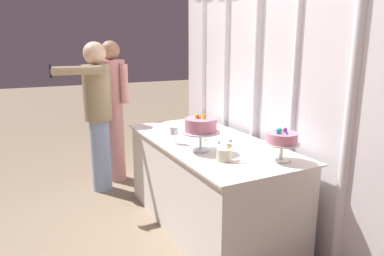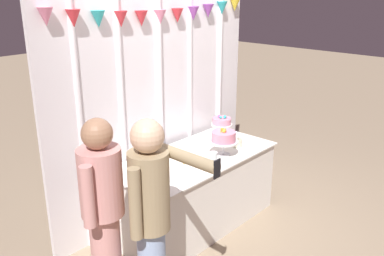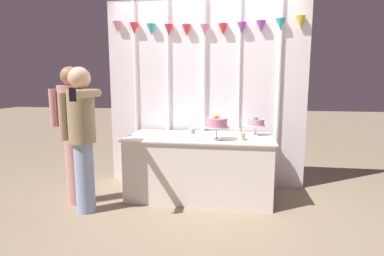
{
  "view_description": "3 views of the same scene",
  "coord_description": "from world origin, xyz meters",
  "px_view_note": "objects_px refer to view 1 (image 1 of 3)",
  "views": [
    {
      "loc": [
        2.46,
        -1.31,
        1.55
      ],
      "look_at": [
        -0.14,
        0.02,
        0.86
      ],
      "focal_mm": 32.63,
      "sensor_mm": 36.0,
      "label": 1
    },
    {
      "loc": [
        -2.9,
        -2.5,
        2.42
      ],
      "look_at": [
        0.07,
        0.19,
        1.03
      ],
      "focal_mm": 39.38,
      "sensor_mm": 36.0,
      "label": 2
    },
    {
      "loc": [
        0.46,
        -3.55,
        1.44
      ],
      "look_at": [
        -0.09,
        0.07,
        0.87
      ],
      "focal_mm": 28.43,
      "sensor_mm": 36.0,
      "label": 3
    }
  ],
  "objects_px": {
    "cake_table": "(208,183)",
    "guest_man_pink_jacket": "(113,105)",
    "wine_glass": "(174,131)",
    "tealight_near_left": "(205,139)",
    "cake_display_nearleft": "(201,127)",
    "flower_vase": "(224,154)",
    "tealight_far_left": "(188,135)",
    "cake_display_nearright": "(282,140)",
    "guest_man_dark_suit": "(97,109)"
  },
  "relations": [
    {
      "from": "cake_table",
      "to": "cake_display_nearleft",
      "type": "height_order",
      "value": "cake_display_nearleft"
    },
    {
      "from": "wine_glass",
      "to": "guest_man_dark_suit",
      "type": "height_order",
      "value": "guest_man_dark_suit"
    },
    {
      "from": "cake_display_nearright",
      "to": "tealight_far_left",
      "type": "bearing_deg",
      "value": -163.5
    },
    {
      "from": "cake_display_nearleft",
      "to": "tealight_far_left",
      "type": "relative_size",
      "value": 5.9
    },
    {
      "from": "cake_display_nearright",
      "to": "guest_man_pink_jacket",
      "type": "bearing_deg",
      "value": -163.41
    },
    {
      "from": "cake_display_nearleft",
      "to": "guest_man_dark_suit",
      "type": "xyz_separation_m",
      "value": [
        -1.41,
        -0.47,
        -0.05
      ]
    },
    {
      "from": "cake_display_nearleft",
      "to": "wine_glass",
      "type": "bearing_deg",
      "value": -160.65
    },
    {
      "from": "tealight_far_left",
      "to": "guest_man_dark_suit",
      "type": "relative_size",
      "value": 0.03
    },
    {
      "from": "cake_display_nearright",
      "to": "wine_glass",
      "type": "bearing_deg",
      "value": -146.6
    },
    {
      "from": "cake_display_nearleft",
      "to": "cake_display_nearright",
      "type": "bearing_deg",
      "value": 40.06
    },
    {
      "from": "wine_glass",
      "to": "guest_man_pink_jacket",
      "type": "xyz_separation_m",
      "value": [
        -1.37,
        -0.14,
        0.02
      ]
    },
    {
      "from": "guest_man_dark_suit",
      "to": "cake_display_nearleft",
      "type": "bearing_deg",
      "value": 18.42
    },
    {
      "from": "cake_display_nearright",
      "to": "guest_man_dark_suit",
      "type": "relative_size",
      "value": 0.15
    },
    {
      "from": "wine_glass",
      "to": "tealight_near_left",
      "type": "height_order",
      "value": "wine_glass"
    },
    {
      "from": "wine_glass",
      "to": "cake_table",
      "type": "bearing_deg",
      "value": 79.71
    },
    {
      "from": "tealight_near_left",
      "to": "cake_display_nearright",
      "type": "bearing_deg",
      "value": 17.37
    },
    {
      "from": "wine_glass",
      "to": "tealight_far_left",
      "type": "distance_m",
      "value": 0.3
    },
    {
      "from": "flower_vase",
      "to": "guest_man_pink_jacket",
      "type": "relative_size",
      "value": 0.1
    },
    {
      "from": "cake_table",
      "to": "wine_glass",
      "type": "distance_m",
      "value": 0.57
    },
    {
      "from": "cake_display_nearleft",
      "to": "tealight_near_left",
      "type": "bearing_deg",
      "value": 143.74
    },
    {
      "from": "cake_table",
      "to": "guest_man_pink_jacket",
      "type": "height_order",
      "value": "guest_man_pink_jacket"
    },
    {
      "from": "cake_table",
      "to": "flower_vase",
      "type": "distance_m",
      "value": 0.68
    },
    {
      "from": "guest_man_pink_jacket",
      "to": "cake_table",
      "type": "bearing_deg",
      "value": 16.89
    },
    {
      "from": "flower_vase",
      "to": "tealight_far_left",
      "type": "bearing_deg",
      "value": 173.68
    },
    {
      "from": "wine_glass",
      "to": "guest_man_pink_jacket",
      "type": "height_order",
      "value": "guest_man_pink_jacket"
    },
    {
      "from": "cake_table",
      "to": "cake_display_nearleft",
      "type": "relative_size",
      "value": 5.91
    },
    {
      "from": "cake_table",
      "to": "wine_glass",
      "type": "bearing_deg",
      "value": -100.29
    },
    {
      "from": "cake_display_nearleft",
      "to": "flower_vase",
      "type": "relative_size",
      "value": 1.89
    },
    {
      "from": "cake_display_nearright",
      "to": "tealight_near_left",
      "type": "distance_m",
      "value": 0.74
    },
    {
      "from": "cake_table",
      "to": "flower_vase",
      "type": "bearing_deg",
      "value": -17.61
    },
    {
      "from": "tealight_far_left",
      "to": "flower_vase",
      "type": "bearing_deg",
      "value": -6.32
    },
    {
      "from": "cake_display_nearright",
      "to": "guest_man_pink_jacket",
      "type": "distance_m",
      "value": 2.2
    },
    {
      "from": "guest_man_pink_jacket",
      "to": "guest_man_dark_suit",
      "type": "relative_size",
      "value": 1.01
    },
    {
      "from": "cake_display_nearright",
      "to": "tealight_near_left",
      "type": "relative_size",
      "value": 6.7
    },
    {
      "from": "tealight_near_left",
      "to": "cake_display_nearleft",
      "type": "bearing_deg",
      "value": -36.26
    },
    {
      "from": "flower_vase",
      "to": "guest_man_dark_suit",
      "type": "distance_m",
      "value": 1.77
    },
    {
      "from": "tealight_near_left",
      "to": "guest_man_pink_jacket",
      "type": "bearing_deg",
      "value": -163.8
    },
    {
      "from": "tealight_near_left",
      "to": "cake_table",
      "type": "bearing_deg",
      "value": 59.0
    },
    {
      "from": "flower_vase",
      "to": "cake_display_nearright",
      "type": "bearing_deg",
      "value": 63.09
    },
    {
      "from": "tealight_near_left",
      "to": "guest_man_pink_jacket",
      "type": "height_order",
      "value": "guest_man_pink_jacket"
    },
    {
      "from": "cake_display_nearright",
      "to": "tealight_near_left",
      "type": "height_order",
      "value": "cake_display_nearright"
    },
    {
      "from": "cake_table",
      "to": "cake_display_nearleft",
      "type": "xyz_separation_m",
      "value": [
        0.22,
        -0.19,
        0.57
      ]
    },
    {
      "from": "cake_display_nearleft",
      "to": "tealight_near_left",
      "type": "height_order",
      "value": "cake_display_nearleft"
    },
    {
      "from": "flower_vase",
      "to": "tealight_far_left",
      "type": "xyz_separation_m",
      "value": [
        -0.74,
        0.08,
        -0.04
      ]
    },
    {
      "from": "flower_vase",
      "to": "cake_display_nearleft",
      "type": "bearing_deg",
      "value": -173.06
    },
    {
      "from": "flower_vase",
      "to": "tealight_near_left",
      "type": "relative_size",
      "value": 4.4
    },
    {
      "from": "wine_glass",
      "to": "guest_man_pink_jacket",
      "type": "relative_size",
      "value": 0.09
    },
    {
      "from": "tealight_far_left",
      "to": "wine_glass",
      "type": "bearing_deg",
      "value": -48.82
    },
    {
      "from": "flower_vase",
      "to": "tealight_near_left",
      "type": "distance_m",
      "value": 0.53
    },
    {
      "from": "cake_display_nearleft",
      "to": "tealight_near_left",
      "type": "distance_m",
      "value": 0.34
    }
  ]
}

